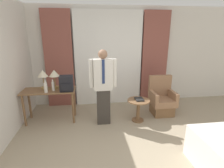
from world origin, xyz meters
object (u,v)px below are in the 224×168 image
object	(u,v)px
desk	(49,95)
book	(139,99)
table_lamp_left	(43,75)
table_lamp_right	(54,75)
bottle_near_edge	(46,87)
person	(103,85)
backpack	(66,84)
side_table	(138,107)
armchair	(162,101)
bottle_by_lamp	(53,86)

from	to	relation	value
desk	book	bearing A→B (deg)	-7.34
table_lamp_left	table_lamp_right	xyz separation A→B (m)	(0.25, 0.00, 0.00)
table_lamp_right	bottle_near_edge	xyz separation A→B (m)	(-0.15, -0.29, -0.21)
desk	person	size ratio (longest dim) A/B	0.70
backpack	side_table	bearing A→B (deg)	-5.51
person	side_table	distance (m)	0.99
backpack	book	distance (m)	1.67
backpack	book	xyz separation A→B (m)	(1.62, -0.14, -0.40)
bottle_near_edge	book	xyz separation A→B (m)	(2.06, -0.09, -0.34)
table_lamp_right	bottle_near_edge	size ratio (longest dim) A/B	1.60
desk	bottle_near_edge	xyz separation A→B (m)	(-0.02, -0.17, 0.24)
table_lamp_right	armchair	size ratio (longest dim) A/B	0.45
desk	backpack	world-z (taller)	backpack
book	desk	bearing A→B (deg)	172.66
table_lamp_right	backpack	xyz separation A→B (m)	(0.29, -0.24, -0.15)
backpack	person	xyz separation A→B (m)	(0.80, -0.17, -0.01)
table_lamp_left	side_table	distance (m)	2.30
table_lamp_right	person	distance (m)	1.17
table_lamp_left	person	size ratio (longest dim) A/B	0.26
table_lamp_left	bottle_by_lamp	size ratio (longest dim) A/B	1.69
table_lamp_right	armchair	world-z (taller)	table_lamp_right
bottle_near_edge	backpack	bearing A→B (deg)	6.13
backpack	armchair	bearing A→B (deg)	3.86
person	desk	bearing A→B (deg)	166.69
person	armchair	xyz separation A→B (m)	(1.51, 0.32, -0.57)
table_lamp_left	table_lamp_right	bearing A→B (deg)	0.00
desk	table_lamp_left	xyz separation A→B (m)	(-0.13, 0.12, 0.45)
desk	bottle_by_lamp	world-z (taller)	bottle_by_lamp
table_lamp_right	person	xyz separation A→B (m)	(1.08, -0.40, -0.16)
desk	person	distance (m)	1.27
desk	table_lamp_left	size ratio (longest dim) A/B	2.71
desk	table_lamp_right	size ratio (longest dim) A/B	2.71
side_table	book	world-z (taller)	book
table_lamp_right	backpack	size ratio (longest dim) A/B	1.26
backpack	person	size ratio (longest dim) A/B	0.21
side_table	book	size ratio (longest dim) A/B	2.16
table_lamp_left	backpack	bearing A→B (deg)	-23.88
desk	bottle_by_lamp	xyz separation A→B (m)	(0.11, -0.07, 0.23)
armchair	bottle_near_edge	bearing A→B (deg)	-175.78
table_lamp_left	table_lamp_right	distance (m)	0.25
bottle_near_edge	bottle_by_lamp	bearing A→B (deg)	36.08
armchair	side_table	world-z (taller)	armchair
table_lamp_left	bottle_near_edge	world-z (taller)	table_lamp_left
table_lamp_left	person	xyz separation A→B (m)	(1.33, -0.40, -0.16)
side_table	desk	bearing A→B (deg)	172.22
book	table_lamp_right	bearing A→B (deg)	168.75
table_lamp_right	side_table	bearing A→B (deg)	-11.75
table_lamp_left	backpack	xyz separation A→B (m)	(0.54, -0.24, -0.15)
table_lamp_left	side_table	world-z (taller)	table_lamp_left
bottle_near_edge	person	size ratio (longest dim) A/B	0.16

